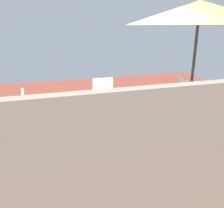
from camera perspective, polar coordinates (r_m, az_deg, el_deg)
The scene contains 12 objects.
ground_plane at distance 4.77m, azimuth -0.00°, elevation -6.80°, with size 10.00×10.00×0.02m, color brown.
hedge_row at distance 2.66m, azimuth 16.38°, elevation -17.08°, with size 6.30×0.82×1.01m, color #2D6633.
dining_table at distance 4.51m, azimuth -0.00°, elevation 1.24°, with size 2.24×1.13×0.73m.
patio_umbrella at distance 5.19m, azimuth 20.28°, elevation 19.89°, with size 2.84×2.84×2.49m.
chair_northwest at distance 4.62m, azimuth 20.09°, elevation -1.26°, with size 0.59×0.59×0.98m.
chair_south at distance 5.19m, azimuth -2.63°, elevation 1.97°, with size 0.46×0.46×0.98m.
chair_east at distance 4.34m, azimuth -18.22°, elevation -2.30°, with size 0.47×0.46×0.98m.
chair_west at distance 5.18m, azimuth 15.32°, elevation 1.28°, with size 0.48×0.47×0.98m.
chair_north at distance 3.86m, azimuth 2.91°, elevation -3.95°, with size 0.46×0.46×0.98m.
chair_northeast at distance 3.65m, azimuth -17.85°, elevation -6.23°, with size 0.58×0.58×0.98m.
laptop at distance 4.45m, azimuth 5.66°, elevation 2.12°, with size 0.39×0.35×0.21m.
cup at distance 4.64m, azimuth 2.10°, elevation 2.88°, with size 0.07×0.07×0.10m, color #286B33.
Camera 1 is at (1.31, 4.11, 2.02)m, focal length 37.87 mm.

